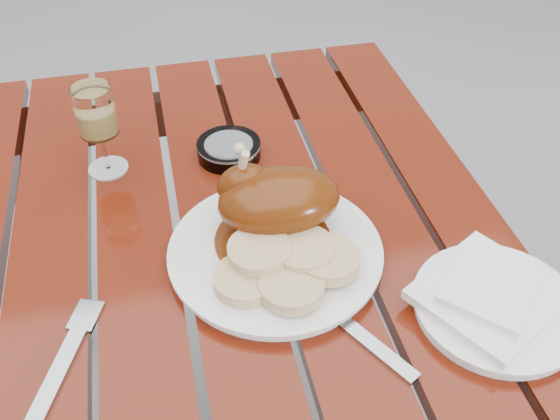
% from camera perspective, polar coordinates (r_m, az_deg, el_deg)
% --- Properties ---
extents(dinner_plate, '(0.32, 0.32, 0.02)m').
position_cam_1_polar(dinner_plate, '(0.83, -0.43, -3.98)').
color(dinner_plate, white).
rests_on(dinner_plate, table).
extents(roast_duck, '(0.18, 0.16, 0.12)m').
position_cam_1_polar(roast_duck, '(0.82, -0.56, 0.90)').
color(roast_duck, '#512109').
rests_on(roast_duck, dinner_plate).
extents(bread_dumplings, '(0.19, 0.14, 0.03)m').
position_cam_1_polar(bread_dumplings, '(0.78, 0.52, -5.07)').
color(bread_dumplings, '#D4B381').
rests_on(bread_dumplings, dinner_plate).
extents(wine_glass, '(0.07, 0.07, 0.15)m').
position_cam_1_polar(wine_glass, '(0.97, -16.16, 6.97)').
color(wine_glass, tan).
rests_on(wine_glass, table).
extents(side_plate, '(0.21, 0.21, 0.02)m').
position_cam_1_polar(side_plate, '(0.81, 19.19, -8.38)').
color(side_plate, white).
rests_on(side_plate, table).
extents(napkin, '(0.20, 0.20, 0.01)m').
position_cam_1_polar(napkin, '(0.80, 18.48, -7.32)').
color(napkin, white).
rests_on(napkin, side_plate).
extents(ashtray, '(0.11, 0.11, 0.03)m').
position_cam_1_polar(ashtray, '(1.00, -4.69, 5.54)').
color(ashtray, '#B2B7BC').
rests_on(ashtray, table).
extents(fork, '(0.08, 0.16, 0.01)m').
position_cam_1_polar(fork, '(0.77, -19.39, -13.38)').
color(fork, gray).
rests_on(fork, table).
extents(knife, '(0.11, 0.17, 0.01)m').
position_cam_1_polar(knife, '(0.76, 6.73, -10.80)').
color(knife, gray).
rests_on(knife, table).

